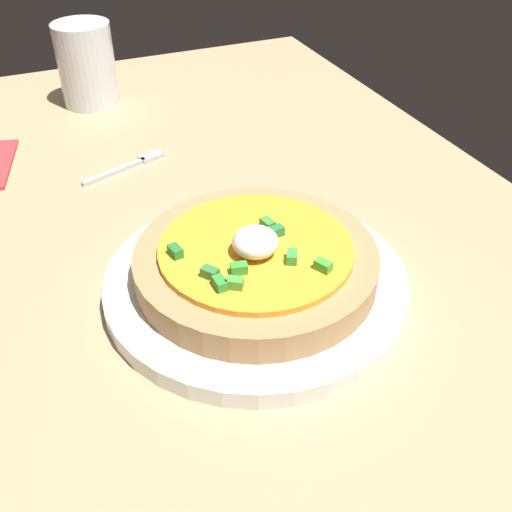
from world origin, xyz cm
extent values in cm
cube|color=tan|center=(0.00, 0.00, 1.69)|extent=(104.39, 68.12, 3.39)
cylinder|color=white|center=(-7.00, -1.91, 4.19)|extent=(25.09, 25.09, 1.60)
cylinder|color=tan|center=(-7.00, -1.91, 6.23)|extent=(19.78, 19.78, 2.50)
cylinder|color=#F9A32B|center=(-7.00, -1.91, 7.75)|extent=(15.66, 15.66, 0.53)
ellipsoid|color=white|center=(-7.89, -1.48, 9.10)|extent=(3.64, 3.64, 2.18)
cube|color=green|center=(-9.90, -3.67, 8.41)|extent=(1.51, 1.31, 0.80)
cube|color=green|center=(-10.67, 2.51, 8.41)|extent=(1.31, 0.85, 0.80)
cube|color=green|center=(-9.61, 0.60, 8.41)|extent=(1.03, 1.41, 0.80)
cube|color=green|center=(-11.80, -5.36, 8.41)|extent=(1.50, 1.28, 0.80)
cube|color=#348039|center=(-9.24, 2.77, 8.41)|extent=(1.50, 1.41, 0.80)
cube|color=green|center=(-5.12, -3.77, 8.41)|extent=(1.41, 1.03, 0.80)
cube|color=#247D30|center=(-5.69, 4.33, 8.41)|extent=(1.41, 1.04, 0.80)
cube|color=#2A7B3B|center=(-6.33, -3.94, 8.41)|extent=(0.94, 1.36, 0.80)
cube|color=green|center=(-11.06, 1.52, 8.41)|extent=(1.38, 1.51, 0.80)
cylinder|color=silver|center=(37.36, 3.02, 8.64)|extent=(7.36, 7.36, 10.51)
cylinder|color=beige|center=(37.36, 3.02, 7.95)|extent=(6.48, 6.48, 8.33)
cube|color=#B7B7BC|center=(17.12, 4.64, 3.64)|extent=(3.27, 7.70, 0.50)
cube|color=#B7B7BC|center=(18.95, -0.42, 3.64)|extent=(2.27, 3.11, 0.50)
camera|label=1|loc=(-42.43, 13.32, 36.54)|focal=42.33mm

